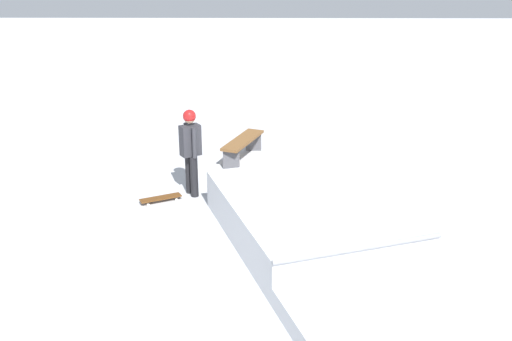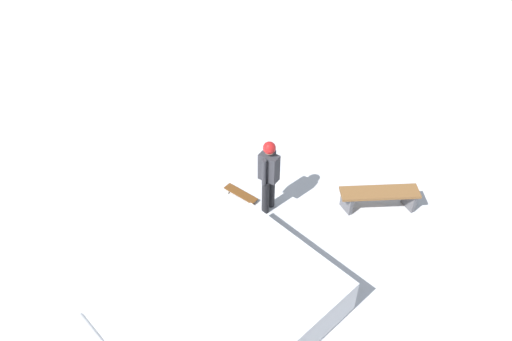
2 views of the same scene
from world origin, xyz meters
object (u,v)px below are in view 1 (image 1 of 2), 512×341
at_px(skateboard, 161,198).
at_px(park_bench, 243,144).
at_px(skater, 191,146).
at_px(skate_ramp, 320,233).

distance_m(skateboard, park_bench, 2.87).
xyz_separation_m(skateboard, park_bench, (-2.43, 1.51, 0.28)).
bearing_deg(park_bench, skater, -24.58).
relative_size(skater, park_bench, 1.05).
bearing_deg(skateboard, skate_ramp, 120.13).
bearing_deg(skater, skate_ramp, 103.30).
bearing_deg(skate_ramp, skater, -153.50).
distance_m(skate_ramp, park_bench, 4.55).
distance_m(skate_ramp, skateboard, 3.47).
xyz_separation_m(skater, skateboard, (0.37, -0.57, -0.93)).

